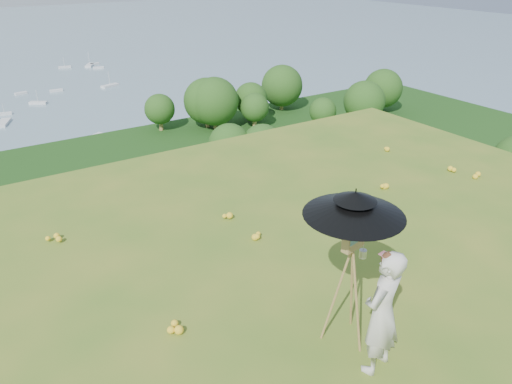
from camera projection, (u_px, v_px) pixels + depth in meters
ground at (373, 273)px, 8.11m from camera, size 14.00×14.00×0.00m
forest_slope at (74, 349)px, 47.07m from camera, size 140.00×56.00×22.00m
shoreline_tier at (14, 233)px, 80.30m from camera, size 170.00×28.00×8.00m
slope_trees at (47, 219)px, 41.02m from camera, size 110.00×50.00×6.00m
harbor_town at (5, 197)px, 77.50m from camera, size 110.00×22.00×5.00m
wildflowers at (362, 263)px, 8.27m from camera, size 10.00×10.50×0.12m
painter at (382, 313)px, 5.92m from camera, size 0.70×0.56×1.69m
field_easel at (349, 284)px, 6.39m from camera, size 0.78×0.78×1.75m
sun_umbrella at (353, 218)px, 5.99m from camera, size 1.45×1.45×0.77m
painter_cap at (390, 256)px, 5.58m from camera, size 0.20×0.23×0.10m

